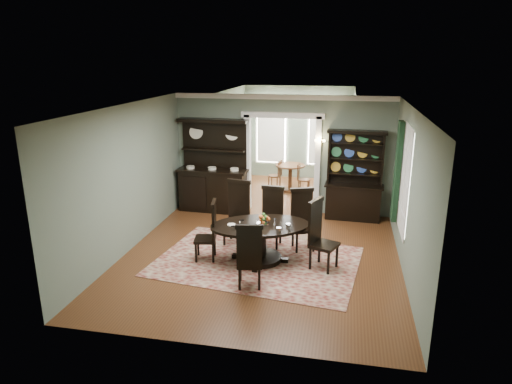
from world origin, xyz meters
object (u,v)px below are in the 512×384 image
at_px(welsh_dresser, 354,187).
at_px(dining_table, 260,236).
at_px(sideboard, 214,179).
at_px(parlor_table, 290,174).

bearing_deg(welsh_dresser, dining_table, -119.39).
xyz_separation_m(dining_table, sideboard, (-1.77, 2.85, 0.30)).
distance_m(dining_table, parlor_table, 4.97).
bearing_deg(dining_table, welsh_dresser, 38.47).
xyz_separation_m(dining_table, welsh_dresser, (1.80, 2.89, 0.27)).
height_order(sideboard, parlor_table, sideboard).
distance_m(dining_table, sideboard, 3.37).
relative_size(sideboard, welsh_dresser, 1.08).
xyz_separation_m(sideboard, parlor_table, (1.75, 2.13, -0.31)).
distance_m(sideboard, parlor_table, 2.77).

